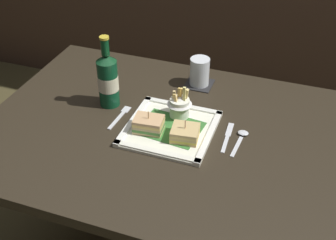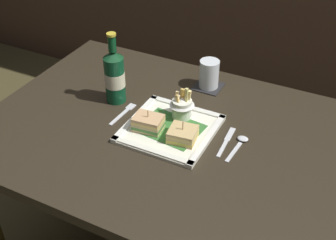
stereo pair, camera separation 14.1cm
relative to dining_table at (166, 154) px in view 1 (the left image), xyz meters
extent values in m
cube|color=black|center=(0.00, 0.00, 0.09)|extent=(1.20, 0.87, 0.04)
cylinder|color=#341A0B|center=(-0.53, 0.36, -0.27)|extent=(0.07, 0.07, 0.69)
cylinder|color=#37270C|center=(0.53, 0.36, -0.27)|extent=(0.07, 0.07, 0.69)
cube|color=white|center=(0.02, 0.00, 0.11)|extent=(0.28, 0.28, 0.01)
cube|color=#367130|center=(0.02, 0.00, 0.12)|extent=(0.21, 0.17, 0.00)
cube|color=white|center=(0.02, -0.13, 0.12)|extent=(0.28, 0.02, 0.01)
cube|color=white|center=(0.02, 0.13, 0.12)|extent=(0.28, 0.02, 0.01)
cube|color=white|center=(-0.11, 0.00, 0.12)|extent=(0.02, 0.28, 0.01)
cube|color=white|center=(0.15, 0.00, 0.12)|extent=(0.02, 0.28, 0.01)
cube|color=tan|center=(-0.04, -0.03, 0.12)|extent=(0.10, 0.08, 0.01)
cube|color=#4F8840|center=(-0.04, -0.03, 0.13)|extent=(0.10, 0.08, 0.01)
cube|color=#D0B57F|center=(-0.04, -0.03, 0.14)|extent=(0.10, 0.08, 0.01)
cube|color=#F1CF73|center=(-0.04, -0.03, 0.15)|extent=(0.10, 0.08, 0.01)
cube|color=tan|center=(-0.04, -0.03, 0.16)|extent=(0.10, 0.08, 0.01)
cylinder|color=tan|center=(-0.04, -0.03, 0.15)|extent=(0.00, 0.00, 0.07)
cube|color=tan|center=(0.08, -0.03, 0.12)|extent=(0.09, 0.09, 0.01)
cube|color=#DEC44F|center=(0.08, -0.03, 0.13)|extent=(0.09, 0.09, 0.01)
cube|color=tan|center=(0.08, -0.03, 0.14)|extent=(0.09, 0.09, 0.01)
cube|color=#E5C876|center=(0.08, -0.03, 0.14)|extent=(0.09, 0.09, 0.01)
cube|color=tan|center=(0.08, -0.03, 0.15)|extent=(0.09, 0.09, 0.01)
cylinder|color=tan|center=(0.08, -0.03, 0.15)|extent=(0.00, 0.00, 0.07)
cylinder|color=silver|center=(0.02, 0.08, 0.15)|extent=(0.07, 0.07, 0.07)
cone|color=silver|center=(0.02, 0.08, 0.18)|extent=(0.08, 0.08, 0.03)
cube|color=#F0D383|center=(0.04, 0.09, 0.19)|extent=(0.02, 0.03, 0.07)
cube|color=#F2C86D|center=(0.01, 0.06, 0.18)|extent=(0.02, 0.02, 0.06)
cube|color=#E8B85A|center=(0.02, 0.08, 0.18)|extent=(0.02, 0.02, 0.06)
cube|color=#E7D97D|center=(0.04, 0.08, 0.19)|extent=(0.01, 0.01, 0.08)
cube|color=#D8B462|center=(0.02, 0.08, 0.18)|extent=(0.03, 0.02, 0.07)
cube|color=#F2D186|center=(0.00, 0.08, 0.18)|extent=(0.01, 0.01, 0.05)
cube|color=#E9C873|center=(0.03, 0.10, 0.18)|extent=(0.01, 0.01, 0.05)
cube|color=#E5B958|center=(0.02, 0.08, 0.19)|extent=(0.01, 0.01, 0.07)
cube|color=#E7D488|center=(0.03, 0.09, 0.18)|extent=(0.01, 0.01, 0.06)
cylinder|color=#0E4326|center=(-0.24, 0.08, 0.19)|extent=(0.07, 0.07, 0.17)
cone|color=#154323|center=(-0.24, 0.08, 0.29)|extent=(0.07, 0.07, 0.02)
cylinder|color=#0C3F1F|center=(-0.24, 0.08, 0.33)|extent=(0.03, 0.03, 0.06)
cylinder|color=gold|center=(-0.24, 0.08, 0.36)|extent=(0.03, 0.03, 0.01)
cylinder|color=beige|center=(-0.24, 0.08, 0.19)|extent=(0.07, 0.07, 0.05)
cube|color=#242426|center=(0.02, 0.31, 0.11)|extent=(0.10, 0.10, 0.00)
cylinder|color=silver|center=(0.02, 0.31, 0.16)|extent=(0.07, 0.07, 0.11)
cylinder|color=silver|center=(0.02, 0.31, 0.14)|extent=(0.07, 0.07, 0.05)
cube|color=silver|center=(-0.17, -0.01, 0.11)|extent=(0.02, 0.11, 0.00)
cube|color=silver|center=(-0.17, 0.06, 0.11)|extent=(0.03, 0.04, 0.00)
cube|color=silver|center=(0.20, -0.01, 0.11)|extent=(0.02, 0.09, 0.00)
cube|color=silver|center=(0.20, 0.07, 0.11)|extent=(0.02, 0.07, 0.00)
cube|color=silver|center=(0.24, -0.01, 0.11)|extent=(0.02, 0.11, 0.00)
ellipsoid|color=silver|center=(0.24, 0.06, 0.11)|extent=(0.04, 0.03, 0.01)
camera|label=1|loc=(0.39, -1.07, 0.98)|focal=47.03mm
camera|label=2|loc=(0.52, -1.02, 0.98)|focal=47.03mm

